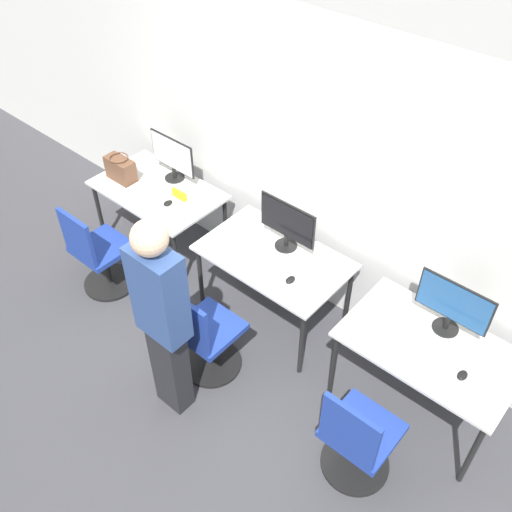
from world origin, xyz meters
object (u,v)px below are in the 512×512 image
object	(u,v)px
monitor_right	(453,305)
person_center	(162,315)
handbag	(121,169)
mouse_right	(462,375)
keyboard_left	(147,194)
office_chair_left	(99,257)
monitor_left	(172,157)
office_chair_center	(205,338)
monitor_center	(287,223)
mouse_center	(290,280)
keyboard_right	(424,354)
mouse_left	(168,203)
keyboard_center	(264,263)
office_chair_right	(357,441)

from	to	relation	value
monitor_right	person_center	bearing A→B (deg)	-136.07
person_center	handbag	distance (m)	2.02
mouse_right	handbag	bearing A→B (deg)	-179.83
keyboard_left	office_chair_left	world-z (taller)	office_chair_left
monitor_left	office_chair_center	world-z (taller)	monitor_left
office_chair_left	mouse_right	bearing A→B (deg)	11.74
keyboard_left	handbag	size ratio (longest dim) A/B	1.32
keyboard_left	person_center	bearing A→B (deg)	-36.86
monitor_center	mouse_center	distance (m)	0.46
office_chair_left	keyboard_right	xyz separation A→B (m)	(2.78, 0.63, 0.35)
mouse_left	keyboard_center	world-z (taller)	mouse_left
mouse_left	mouse_center	distance (m)	1.41
mouse_right	keyboard_center	bearing A→B (deg)	-179.21
mouse_left	monitor_center	world-z (taller)	monitor_center
office_chair_left	office_chair_right	bearing A→B (deg)	-0.26
mouse_left	mouse_center	world-z (taller)	same
monitor_left	monitor_right	size ratio (longest dim) A/B	1.00
mouse_right	monitor_center	bearing A→B (deg)	171.30
office_chair_center	handbag	world-z (taller)	handbag
monitor_left	keyboard_right	world-z (taller)	monitor_left
person_center	mouse_right	bearing A→B (deg)	31.98
office_chair_center	keyboard_right	distance (m)	1.61
monitor_left	keyboard_left	size ratio (longest dim) A/B	1.33
monitor_center	mouse_center	bearing A→B (deg)	-46.86
office_chair_left	handbag	xyz separation A→B (m)	(-0.35, 0.62, 0.45)
office_chair_center	mouse_right	xyz separation A→B (m)	(1.70, 0.68, 0.35)
mouse_left	person_center	xyz separation A→B (m)	(1.12, -1.05, 0.24)
office_chair_left	monitor_center	bearing A→B (deg)	32.51
mouse_center	office_chair_center	xyz separation A→B (m)	(-0.31, -0.64, -0.35)
office_chair_right	handbag	distance (m)	3.16
office_chair_right	mouse_right	bearing A→B (deg)	62.47
keyboard_center	keyboard_right	world-z (taller)	same
person_center	keyboard_left	bearing A→B (deg)	143.14
keyboard_center	handbag	distance (m)	1.74
keyboard_left	keyboard_right	size ratio (longest dim) A/B	1.00
office_chair_left	mouse_left	bearing A→B (deg)	68.05
office_chair_center	monitor_right	xyz separation A→B (m)	(1.42, 0.98, 0.57)
mouse_center	mouse_right	bearing A→B (deg)	1.70
keyboard_left	office_chair_center	distance (m)	1.54
mouse_left	office_chair_right	xyz separation A→B (m)	(2.46, -0.65, -0.35)
keyboard_right	handbag	bearing A→B (deg)	-179.85
person_center	handbag	bearing A→B (deg)	149.05
monitor_center	mouse_left	bearing A→B (deg)	-167.71
monitor_center	person_center	xyz separation A→B (m)	(-0.02, -1.30, 0.02)
mouse_center	mouse_right	size ratio (longest dim) A/B	1.00
mouse_left	office_chair_left	distance (m)	0.78
monitor_left	keyboard_left	bearing A→B (deg)	-90.00
person_center	monitor_right	distance (m)	1.94
monitor_left	person_center	distance (m)	1.94
person_center	keyboard_right	world-z (taller)	person_center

